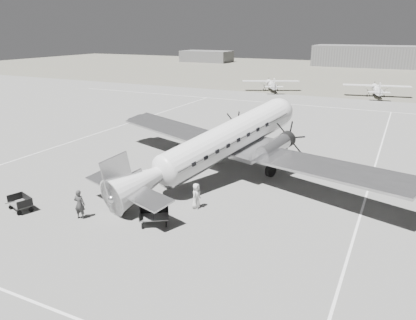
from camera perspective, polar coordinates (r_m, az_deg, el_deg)
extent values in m
plane|color=slate|center=(30.02, -3.07, -4.62)|extent=(260.00, 260.00, 0.00)
cube|color=silver|center=(20.50, -23.40, -17.82)|extent=(60.00, 0.15, 0.01)
cube|color=silver|center=(26.81, 20.26, -8.64)|extent=(0.15, 80.00, 0.01)
cube|color=silver|center=(47.94, -16.24, 3.31)|extent=(0.15, 60.00, 0.01)
cube|color=silver|center=(66.60, 13.99, 7.43)|extent=(90.00, 0.15, 0.01)
cube|color=#58554A|center=(120.50, 19.85, 11.38)|extent=(260.00, 90.00, 0.01)
cube|color=#5D5D5D|center=(144.69, 23.23, 13.12)|extent=(42.00, 14.00, 6.00)
cube|color=#545454|center=(144.53, 23.40, 14.42)|extent=(42.00, 14.00, 0.60)
cube|color=#545454|center=(155.46, -0.20, 14.38)|extent=(18.00, 10.00, 4.00)
imported|color=#313131|center=(26.96, -17.62, -5.95)|extent=(0.81, 0.64, 1.93)
imported|color=#AEAEAC|center=(30.41, -10.84, -2.92)|extent=(0.90, 1.00, 1.69)
imported|color=beige|center=(27.22, -1.67, -5.05)|extent=(0.58, 0.87, 1.74)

